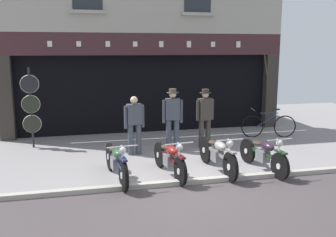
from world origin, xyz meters
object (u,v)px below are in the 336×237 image
Objects in this scene: shopkeeper_center at (173,117)px; leaning_bicycle at (269,125)px; advert_board_far at (217,81)px; advert_board_near at (189,82)px; motorcycle_center_right at (263,154)px; motorcycle_center at (218,154)px; salesman_left at (134,123)px; tyre_sign_pole at (31,105)px; salesman_right at (205,115)px; motorcycle_center_left at (170,158)px; motorcycle_left at (116,161)px.

shopkeeper_center is 3.60m from leaning_bicycle.
leaning_bicycle is (1.13, -1.78, -1.32)m from advert_board_far.
advert_board_near reaches higher than shopkeeper_center.
shopkeeper_center is (-1.63, 2.16, 0.55)m from motorcycle_center_right.
advert_board_near reaches higher than motorcycle_center.
tyre_sign_pole is (-2.74, 1.39, 0.38)m from salesman_left.
shopkeeper_center is at bearing 0.67° from salesman_right.
motorcycle_center_left is 2.03m from salesman_left.
tyre_sign_pole reaches higher than motorcycle_left.
advert_board_near reaches higher than motorcycle_center_right.
salesman_right is at bearing -12.95° from tyre_sign_pole.
motorcycle_left is at bearing -2.06° from motorcycle_center.
tyre_sign_pole is at bearing -64.16° from motorcycle_left.
advert_board_far is at bearing -127.79° from salesman_right.
motorcycle_left is 1.88× the size of advert_board_far.
motorcycle_center is 2.26m from salesman_right.
motorcycle_left is at bearing 131.85° from leaning_bicycle.
leaning_bicycle is at bearing -156.58° from motorcycle_left.
tyre_sign_pole is at bearing 99.41° from leaning_bicycle.
salesman_left is (0.68, 1.91, 0.44)m from motorcycle_left.
shopkeeper_center is 1.02m from salesman_right.
tyre_sign_pole is 2.09× the size of advert_board_far.
salesman_left is 2.10m from salesman_right.
motorcycle_center_right is at bearing 168.85° from motorcycle_center_left.
shopkeeper_center is 1.03× the size of salesman_right.
shopkeeper_center reaches higher than motorcycle_center.
advert_board_near is at bearing -107.54° from shopkeeper_center.
leaning_bicycle is at bearing -2.93° from tyre_sign_pole.
shopkeeper_center is at bearing -112.75° from motorcycle_center_left.
shopkeeper_center is 1.57× the size of advert_board_near.
advert_board_far is (2.30, 2.72, 0.73)m from shopkeeper_center.
shopkeeper_center reaches higher than motorcycle_left.
motorcycle_left is at bearing 27.95° from salesman_right.
motorcycle_center_right is 6.50m from tyre_sign_pole.
salesman_right is 1.54× the size of advert_board_far.
advert_board_far reaches higher than salesman_left.
shopkeeper_center is (0.57, 1.99, 0.55)m from motorcycle_center_left.
motorcycle_center_right is 3.58m from leaning_bicycle.
motorcycle_left is 1.30× the size of salesman_left.
motorcycle_left reaches higher than motorcycle_center_left.
motorcycle_left is 3.39m from motorcycle_center_right.
motorcycle_left is 2.71m from shopkeeper_center.
tyre_sign_pole reaches higher than shopkeeper_center.
advert_board_near is 1.01× the size of advert_board_far.
advert_board_near is at bearing 62.79° from leaning_bicycle.
motorcycle_left is 6.34m from advert_board_far.
tyre_sign_pole reaches higher than motorcycle_center.
salesman_right is 4.95m from tyre_sign_pole.
salesman_left is 1.44× the size of advert_board_far.
salesman_left is at bearing 12.16° from shopkeeper_center.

